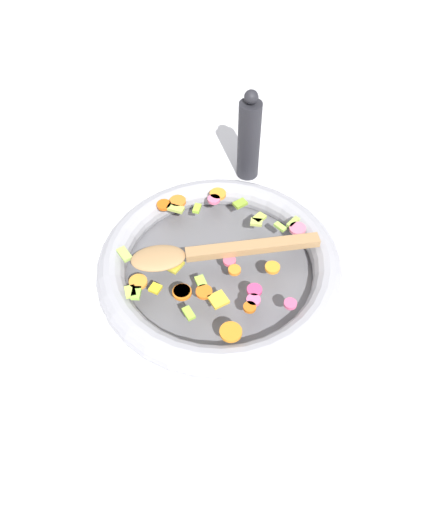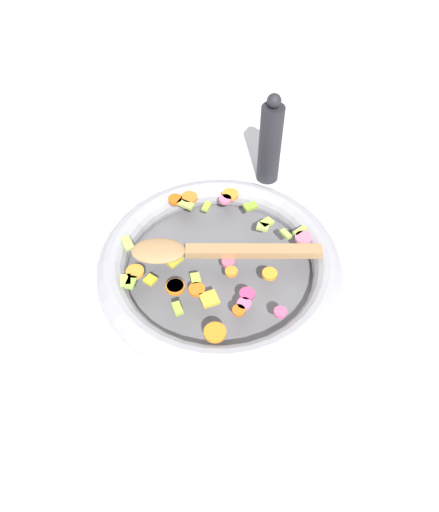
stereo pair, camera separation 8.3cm
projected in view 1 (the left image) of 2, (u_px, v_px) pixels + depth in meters
The scene contains 5 objects.
ground_plane at pixel (220, 274), 0.87m from camera, with size 4.00×4.00×0.00m, color silver.
skillet at pixel (220, 266), 0.86m from camera, with size 0.42×0.42×0.05m.
chopped_vegetables at pixel (211, 258), 0.83m from camera, with size 0.34×0.33×0.01m.
wooden_spoon at pixel (206, 253), 0.82m from camera, with size 0.32×0.12×0.01m.
pepper_mill at pixel (249, 139), 0.98m from camera, with size 0.04×0.04×0.19m.
Camera 1 is at (0.22, 0.49, 0.69)m, focal length 35.00 mm.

